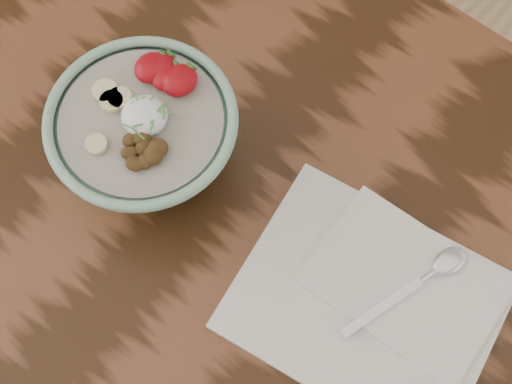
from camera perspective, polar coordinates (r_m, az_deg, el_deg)
table at (r=93.66cm, az=-4.91°, el=-3.80°), size 160.00×90.00×75.00cm
breakfast_bowl at (r=81.53cm, az=-8.73°, el=4.36°), size 21.11×21.11×13.71cm
napkin at (r=81.97cm, az=9.46°, el=-8.42°), size 31.35×26.80×1.74cm
spoon at (r=82.62cm, az=13.97°, el=-6.26°), size 6.95×16.86×0.89cm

